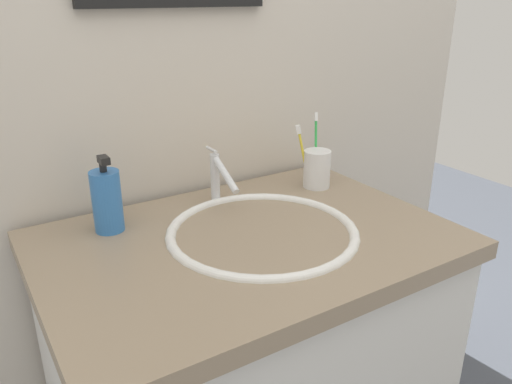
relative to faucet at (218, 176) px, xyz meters
The scene contains 7 objects.
tiled_wall_back 0.31m from the faucet, 104.61° to the left, with size 2.11×0.04×2.40m, color beige.
sink_basin 0.24m from the faucet, 90.00° to the right, with size 0.44×0.44×0.13m.
faucet is the anchor object (origin of this frame).
toothbrush_cup 0.29m from the faucet, ahead, with size 0.08×0.08×0.11m, color white.
toothbrush_yellow 0.26m from the faucet, ahead, with size 0.04×0.03×0.17m.
toothbrush_green 0.31m from the faucet, ahead, with size 0.03×0.05×0.20m.
soap_dispenser 0.29m from the faucet, behind, with size 0.07×0.07×0.18m.
Camera 1 is at (-0.53, -0.87, 1.37)m, focal length 35.42 mm.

